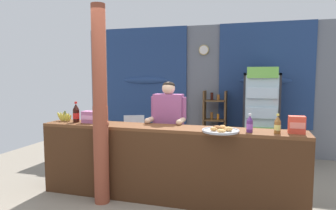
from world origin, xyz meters
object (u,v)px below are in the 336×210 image
(stall_counter, at_px, (164,158))
(pastry_tray, at_px, (221,130))
(soda_bottle_cola, at_px, (76,114))
(timber_post, at_px, (100,110))
(soda_bottle_grape_soda, at_px, (250,124))
(banana_bunch, at_px, (65,117))
(bottle_shelf_rack, at_px, (215,122))
(drink_fridge, at_px, (261,111))
(shopkeeper, at_px, (168,121))
(soda_bottle_iced_tea, at_px, (277,125))
(snack_box_wafer, at_px, (90,117))
(snack_box_crackers, at_px, (297,125))
(plastic_lawn_chair, at_px, (134,134))

(stall_counter, xyz_separation_m, pastry_tray, (0.73, -0.06, 0.42))
(soda_bottle_cola, distance_m, pastry_tray, 2.11)
(timber_post, bearing_deg, pastry_tray, 5.94)
(soda_bottle_grape_soda, distance_m, banana_bunch, 2.66)
(stall_counter, distance_m, bottle_shelf_rack, 2.59)
(stall_counter, height_order, timber_post, timber_post)
(pastry_tray, bearing_deg, stall_counter, 175.26)
(drink_fridge, height_order, soda_bottle_cola, drink_fridge)
(banana_bunch, bearing_deg, drink_fridge, 37.53)
(shopkeeper, xyz_separation_m, soda_bottle_iced_tea, (1.48, -0.51, 0.09))
(shopkeeper, xyz_separation_m, snack_box_wafer, (-1.04, -0.42, 0.08))
(bottle_shelf_rack, relative_size, banana_bunch, 5.10)
(snack_box_crackers, bearing_deg, snack_box_wafer, 179.78)
(drink_fridge, relative_size, soda_bottle_grape_soda, 8.14)
(soda_bottle_cola, height_order, banana_bunch, soda_bottle_cola)
(timber_post, height_order, banana_bunch, timber_post)
(drink_fridge, distance_m, soda_bottle_iced_tea, 2.28)
(soda_bottle_iced_tea, bearing_deg, timber_post, -173.40)
(shopkeeper, height_order, snack_box_crackers, shopkeeper)
(soda_bottle_grape_soda, bearing_deg, stall_counter, -178.87)
(plastic_lawn_chair, height_order, snack_box_wafer, snack_box_wafer)
(drink_fridge, height_order, pastry_tray, drink_fridge)
(timber_post, bearing_deg, stall_counter, 15.44)
(drink_fridge, relative_size, snack_box_crackers, 8.99)
(soda_bottle_cola, relative_size, banana_bunch, 1.13)
(soda_bottle_iced_tea, xyz_separation_m, snack_box_crackers, (0.22, 0.07, 0.00))
(timber_post, bearing_deg, soda_bottle_iced_tea, 6.60)
(drink_fridge, bearing_deg, shopkeeper, -126.92)
(snack_box_crackers, bearing_deg, soda_bottle_cola, -179.99)
(drink_fridge, xyz_separation_m, shopkeeper, (-1.33, -1.77, 0.01))
(timber_post, xyz_separation_m, plastic_lawn_chair, (-0.42, 2.11, -0.74))
(timber_post, distance_m, drink_fridge, 3.25)
(bottle_shelf_rack, bearing_deg, soda_bottle_cola, -124.21)
(bottle_shelf_rack, distance_m, soda_bottle_grape_soda, 2.69)
(soda_bottle_grape_soda, bearing_deg, timber_post, -172.63)
(bottle_shelf_rack, bearing_deg, plastic_lawn_chair, -155.80)
(pastry_tray, bearing_deg, soda_bottle_cola, 175.51)
(soda_bottle_cola, bearing_deg, drink_fridge, 40.34)
(soda_bottle_cola, height_order, pastry_tray, soda_bottle_cola)
(plastic_lawn_chair, xyz_separation_m, snack_box_wafer, (0.08, -1.77, 0.59))
(bottle_shelf_rack, distance_m, soda_bottle_iced_tea, 2.78)
(shopkeeper, bearing_deg, bottle_shelf_rack, 78.54)
(shopkeeper, xyz_separation_m, pastry_tray, (0.83, -0.60, 0.02))
(soda_bottle_iced_tea, height_order, pastry_tray, soda_bottle_iced_tea)
(shopkeeper, bearing_deg, pastry_tray, -35.76)
(snack_box_crackers, bearing_deg, timber_post, -172.26)
(timber_post, relative_size, snack_box_wafer, 11.61)
(plastic_lawn_chair, xyz_separation_m, shopkeeper, (1.12, -1.35, 0.51))
(timber_post, distance_m, soda_bottle_cola, 0.67)
(drink_fridge, bearing_deg, snack_box_wafer, -137.21)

